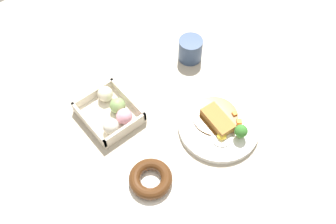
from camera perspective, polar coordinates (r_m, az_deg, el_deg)
name	(u,v)px	position (r m, az deg, el deg)	size (l,w,h in m)	color
ground_plane	(186,108)	(1.16, 2.75, 0.61)	(1.60, 1.60, 0.00)	#B2A893
curry_plate	(219,125)	(1.12, 7.68, -2.01)	(0.23, 0.23, 0.07)	white
donut_box	(112,112)	(1.13, -8.40, -0.02)	(0.17, 0.15, 0.06)	beige
chocolate_ring_donut	(151,179)	(1.03, -2.62, -9.95)	(0.14, 0.14, 0.03)	white
coffee_mug	(190,49)	(1.25, 3.36, 9.32)	(0.08, 0.08, 0.08)	#33476B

